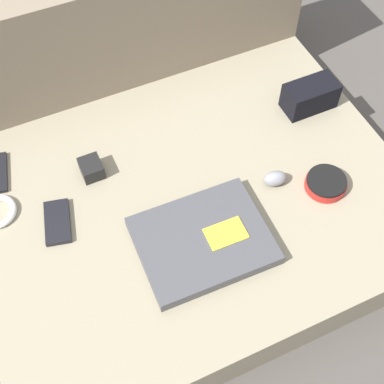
# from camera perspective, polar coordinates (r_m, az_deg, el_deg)

# --- Properties ---
(ground_plane) EXTENTS (8.00, 8.00, 0.00)m
(ground_plane) POSITION_cam_1_polar(r_m,az_deg,el_deg) (1.40, 0.00, -3.50)
(ground_plane) COLOR #4C4742
(couch_seat) EXTENTS (1.05, 0.79, 0.13)m
(couch_seat) POSITION_cam_1_polar(r_m,az_deg,el_deg) (1.34, 0.00, -2.06)
(couch_seat) COLOR gray
(couch_seat) RESTS_ON ground_plane
(couch_backrest) EXTENTS (1.05, 0.20, 0.46)m
(couch_backrest) POSITION_cam_1_polar(r_m,az_deg,el_deg) (1.53, -8.05, 15.76)
(couch_backrest) COLOR #7F705B
(couch_backrest) RESTS_ON ground_plane
(laptop) EXTENTS (0.30, 0.24, 0.03)m
(laptop) POSITION_cam_1_polar(r_m,az_deg,el_deg) (1.21, 1.17, -5.19)
(laptop) COLOR #47474C
(laptop) RESTS_ON couch_seat
(computer_mouse) EXTENTS (0.06, 0.05, 0.04)m
(computer_mouse) POSITION_cam_1_polar(r_m,az_deg,el_deg) (1.31, 8.85, 1.42)
(computer_mouse) COLOR gray
(computer_mouse) RESTS_ON couch_seat
(speaker_puck) EXTENTS (0.10, 0.10, 0.03)m
(speaker_puck) POSITION_cam_1_polar(r_m,az_deg,el_deg) (1.33, 14.09, 0.91)
(speaker_puck) COLOR red
(speaker_puck) RESTS_ON couch_seat
(phone_silver) EXTENTS (0.08, 0.13, 0.01)m
(phone_silver) POSITION_cam_1_polar(r_m,az_deg,el_deg) (1.28, -14.16, -3.13)
(phone_silver) COLOR black
(phone_silver) RESTS_ON couch_seat
(camera_pouch) EXTENTS (0.14, 0.08, 0.08)m
(camera_pouch) POSITION_cam_1_polar(r_m,az_deg,el_deg) (1.48, 12.47, 9.98)
(camera_pouch) COLOR black
(camera_pouch) RESTS_ON couch_seat
(charger_brick) EXTENTS (0.05, 0.06, 0.04)m
(charger_brick) POSITION_cam_1_polar(r_m,az_deg,el_deg) (1.33, -10.68, 2.50)
(charger_brick) COLOR black
(charger_brick) RESTS_ON couch_seat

